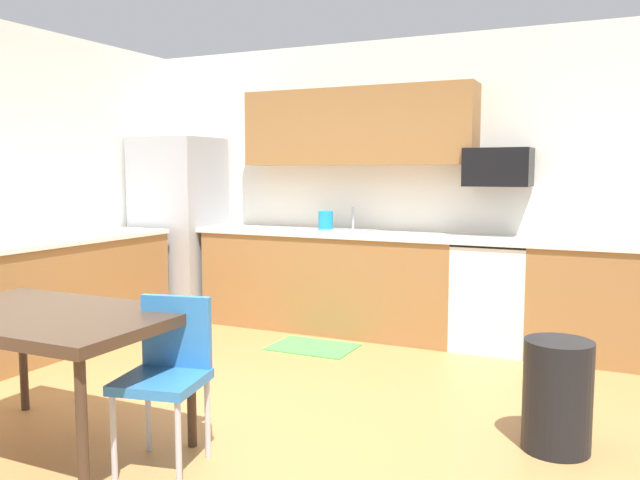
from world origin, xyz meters
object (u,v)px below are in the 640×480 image
(microwave, at_px, (498,167))
(chair_near_table, at_px, (167,367))
(trash_bin, at_px, (557,396))
(refrigerator, at_px, (179,227))
(dining_table, at_px, (44,324))
(kettle, at_px, (326,222))
(oven_range, at_px, (492,295))

(microwave, relative_size, chair_near_table, 0.64)
(trash_bin, bearing_deg, refrigerator, 154.56)
(microwave, bearing_deg, refrigerator, -176.76)
(refrigerator, bearing_deg, chair_near_table, -53.75)
(chair_near_table, xyz_separation_m, trash_bin, (1.78, 1.01, -0.20))
(dining_table, distance_m, kettle, 3.18)
(refrigerator, height_order, trash_bin, refrigerator)
(microwave, distance_m, dining_table, 3.74)
(microwave, distance_m, chair_near_table, 3.38)
(refrigerator, xyz_separation_m, trash_bin, (3.88, -1.84, -0.62))
(refrigerator, distance_m, microwave, 3.24)
(kettle, bearing_deg, microwave, 1.82)
(microwave, xyz_separation_m, chair_near_table, (-1.09, -3.03, -1.02))
(refrigerator, distance_m, kettle, 1.61)
(refrigerator, bearing_deg, dining_table, -64.60)
(refrigerator, height_order, microwave, refrigerator)
(dining_table, relative_size, kettle, 7.00)
(dining_table, height_order, kettle, kettle)
(refrigerator, relative_size, kettle, 9.15)
(microwave, height_order, trash_bin, microwave)
(oven_range, height_order, trash_bin, oven_range)
(oven_range, relative_size, dining_table, 0.65)
(microwave, height_order, kettle, microwave)
(oven_range, distance_m, microwave, 1.08)
(chair_near_table, relative_size, kettle, 4.25)
(oven_range, bearing_deg, dining_table, -119.23)
(oven_range, height_order, microwave, microwave)
(refrigerator, bearing_deg, microwave, 3.24)
(chair_near_table, bearing_deg, microwave, 70.28)
(dining_table, height_order, trash_bin, dining_table)
(refrigerator, relative_size, microwave, 3.39)
(chair_near_table, bearing_deg, trash_bin, 29.44)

